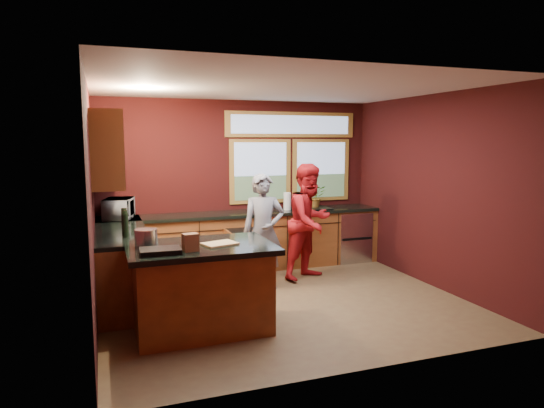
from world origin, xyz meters
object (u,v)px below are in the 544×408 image
person_grey (263,232)px  island (201,287)px  cutting_board (220,244)px  person_red (310,221)px  stock_pot (146,238)px

person_grey → island: bearing=-122.5°
island → cutting_board: size_ratio=4.43×
person_grey → person_red: bearing=27.3°
person_red → stock_pot: (-2.48, -1.31, 0.17)m
person_grey → person_red: person_red is taller
island → person_red: (1.93, 1.46, 0.38)m
island → cutting_board: (0.20, -0.05, 0.48)m
person_red → stock_pot: size_ratio=7.18×
person_red → island: bearing=-168.6°
island → stock_pot: size_ratio=6.46×
person_grey → cutting_board: person_grey is taller
island → person_red: bearing=37.0°
cutting_board → person_red: bearing=41.0°
island → person_grey: person_grey is taller
cutting_board → person_grey: bearing=53.9°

